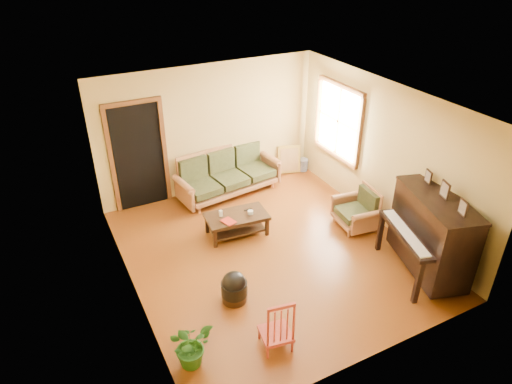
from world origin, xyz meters
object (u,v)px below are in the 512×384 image
armchair (356,209)px  ceramic_crock (303,165)px  coffee_table (237,224)px  red_chair (276,322)px  sofa (229,174)px  footstool (234,290)px  potted_plant (191,345)px  piano (431,236)px

armchair → ceramic_crock: armchair is taller
coffee_table → red_chair: (-0.63, -2.52, 0.22)m
sofa → armchair: bearing=-62.4°
sofa → red_chair: size_ratio=2.54×
sofa → red_chair: bearing=-113.5°
footstool → potted_plant: size_ratio=0.65×
coffee_table → ceramic_crock: bearing=33.5°
armchair → potted_plant: size_ratio=1.27×
ceramic_crock → coffee_table: bearing=-146.5°
sofa → piano: 4.05m
armchair → piano: 1.55m
sofa → piano: size_ratio=1.40×
piano → potted_plant: size_ratio=2.55×
footstool → red_chair: bearing=-83.1°
footstool → potted_plant: (-0.94, -0.77, 0.11)m
red_chair → ceramic_crock: bearing=63.1°
armchair → sofa: bearing=131.6°
ceramic_crock → footstool: bearing=-135.4°
armchair → red_chair: bearing=-140.0°
sofa → footstool: sofa is taller
coffee_table → red_chair: 2.60m
potted_plant → armchair: bearing=22.2°
armchair → piano: piano is taller
armchair → potted_plant: armchair is taller
armchair → ceramic_crock: 2.39m
sofa → ceramic_crock: size_ratio=7.83×
armchair → potted_plant: (-3.69, -1.51, -0.08)m
piano → footstool: piano is taller
armchair → ceramic_crock: size_ratio=2.78×
armchair → footstool: bearing=-158.6°
coffee_table → potted_plant: 2.84m
piano → footstool: size_ratio=3.92×
coffee_table → ceramic_crock: (2.38, 1.58, -0.06)m
coffee_table → piano: size_ratio=0.71×
red_chair → ceramic_crock: 5.09m
armchair → piano: size_ratio=0.50×
piano → ceramic_crock: bearing=104.4°
coffee_table → potted_plant: size_ratio=1.82×
ceramic_crock → armchair: bearing=-99.3°
armchair → piano: bearing=-75.5°
sofa → coffee_table: bearing=-116.7°
coffee_table → footstool: (-0.75, -1.51, -0.01)m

